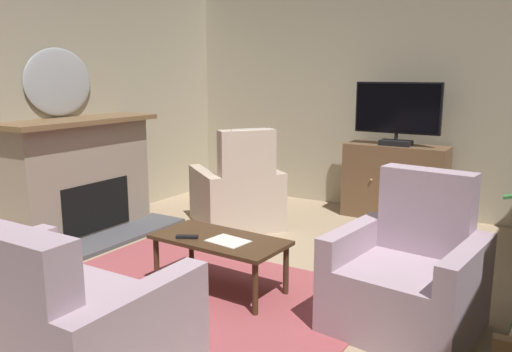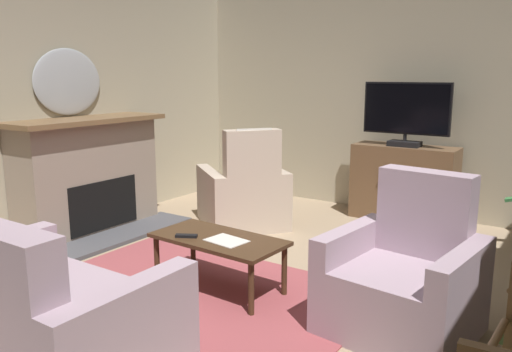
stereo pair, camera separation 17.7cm
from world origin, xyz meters
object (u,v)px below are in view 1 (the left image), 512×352
at_px(folded_newspaper, 228,241).
at_px(fireplace, 81,179).
at_px(television, 397,112).
at_px(sofa_floral, 49,323).
at_px(wall_mirror_oval, 59,82).
at_px(armchair_in_far_corner, 238,196).
at_px(tv_cabinet, 395,184).
at_px(tv_remote, 187,237).
at_px(coffee_table, 219,244).
at_px(armchair_beside_cabinet, 408,279).

bearing_deg(folded_newspaper, fireplace, 175.06).
bearing_deg(television, sofa_floral, -99.35).
relative_size(wall_mirror_oval, armchair_in_far_corner, 0.67).
bearing_deg(fireplace, wall_mirror_oval, 180.00).
relative_size(wall_mirror_oval, sofa_floral, 0.58).
height_order(sofa_floral, armchair_in_far_corner, armchair_in_far_corner).
distance_m(tv_cabinet, television, 0.84).
bearing_deg(wall_mirror_oval, tv_remote, -15.48).
bearing_deg(television, wall_mirror_oval, -142.20).
bearing_deg(television, tv_remote, -105.04).
distance_m(tv_remote, armchair_in_far_corner, 1.79).
bearing_deg(folded_newspaper, television, 88.26).
height_order(fireplace, wall_mirror_oval, wall_mirror_oval).
distance_m(sofa_floral, armchair_in_far_corner, 3.07).
xyz_separation_m(wall_mirror_oval, sofa_floral, (2.23, -1.91, -1.27)).
distance_m(fireplace, television, 3.56).
xyz_separation_m(fireplace, coffee_table, (2.11, -0.46, -0.21)).
bearing_deg(fireplace, armchair_in_far_corner, 40.43).
bearing_deg(television, armchair_beside_cabinet, -71.40).
height_order(tv_remote, folded_newspaper, tv_remote).
bearing_deg(wall_mirror_oval, armchair_in_far_corner, 35.50).
relative_size(fireplace, television, 1.81).
bearing_deg(coffee_table, tv_remote, -146.37).
height_order(wall_mirror_oval, tv_cabinet, wall_mirror_oval).
bearing_deg(tv_remote, television, 46.40).
distance_m(coffee_table, sofa_floral, 1.46).
bearing_deg(wall_mirror_oval, tv_cabinet, 38.44).
height_order(fireplace, coffee_table, fireplace).
distance_m(wall_mirror_oval, armchair_in_far_corner, 2.24).
distance_m(fireplace, tv_cabinet, 3.53).
height_order(coffee_table, armchair_in_far_corner, armchair_in_far_corner).
distance_m(tv_cabinet, sofa_floral, 4.28).
height_order(tv_remote, armchair_in_far_corner, armchair_in_far_corner).
bearing_deg(armchair_in_far_corner, sofa_floral, -76.57).
bearing_deg(fireplace, folded_newspaper, -12.54).
bearing_deg(tv_remote, armchair_beside_cabinet, -17.52).
bearing_deg(fireplace, coffee_table, -12.20).
relative_size(fireplace, tv_cabinet, 1.51).
bearing_deg(sofa_floral, armchair_in_far_corner, 103.43).
relative_size(fireplace, tv_remote, 10.35).
bearing_deg(tv_cabinet, tv_remote, -104.78).
height_order(fireplace, armchair_in_far_corner, fireplace).
height_order(folded_newspaper, armchair_beside_cabinet, armchair_beside_cabinet).
bearing_deg(armchair_beside_cabinet, armchair_in_far_corner, 148.95).
bearing_deg(armchair_beside_cabinet, television, 108.60).
xyz_separation_m(fireplace, armchair_beside_cabinet, (3.52, -0.28, -0.26)).
distance_m(wall_mirror_oval, tv_cabinet, 3.90).
relative_size(wall_mirror_oval, folded_newspaper, 2.77).
xyz_separation_m(wall_mirror_oval, tv_remote, (2.15, -0.59, -1.15)).
bearing_deg(folded_newspaper, tv_cabinet, 88.44).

